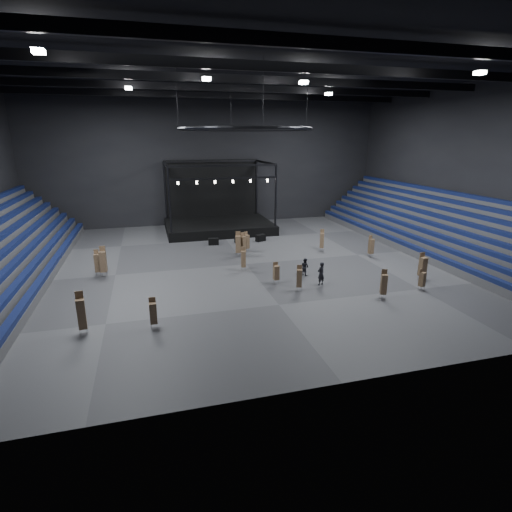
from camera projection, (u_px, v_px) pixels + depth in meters
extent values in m
plane|color=#464648|center=(246.00, 264.00, 40.18)|extent=(50.00, 50.00, 0.00)
cube|color=black|center=(245.00, 69.00, 35.01)|extent=(50.00, 42.00, 0.20)
cube|color=black|center=(210.00, 161.00, 57.00)|extent=(50.00, 0.20, 18.00)
cube|color=black|center=(355.00, 213.00, 18.19)|extent=(50.00, 0.20, 18.00)
cube|color=black|center=(466.00, 168.00, 43.89)|extent=(0.20, 42.00, 18.00)
cube|color=#4C4C4F|center=(7.00, 280.00, 34.68)|extent=(7.20, 40.00, 0.75)
cube|color=#0E143F|center=(48.00, 270.00, 35.35)|extent=(0.59, 40.00, 0.40)
cube|color=#4C4C4F|center=(1.00, 276.00, 34.46)|extent=(6.30, 40.00, 1.50)
cube|color=#0E143F|center=(35.00, 263.00, 34.90)|extent=(0.59, 40.00, 0.40)
cube|color=#0E143F|center=(22.00, 256.00, 34.46)|extent=(0.59, 40.00, 0.40)
cube|color=#0E143F|center=(9.00, 248.00, 34.02)|extent=(0.59, 40.00, 0.40)
cube|color=#4C4C4F|center=(428.00, 246.00, 45.46)|extent=(7.20, 40.00, 0.75)
cube|color=#0E143F|center=(403.00, 243.00, 44.46)|extent=(0.59, 40.00, 0.40)
cube|color=#4C4C4F|center=(432.00, 243.00, 45.46)|extent=(6.30, 40.00, 1.50)
cube|color=#0E143F|center=(411.00, 236.00, 44.48)|extent=(0.59, 40.00, 0.40)
cube|color=#4C4C4F|center=(436.00, 239.00, 45.47)|extent=(5.40, 40.00, 2.25)
cube|color=#0E143F|center=(419.00, 229.00, 44.49)|extent=(0.59, 40.00, 0.40)
cube|color=#4C4C4F|center=(439.00, 236.00, 45.47)|extent=(4.50, 40.00, 3.00)
cube|color=#0E143F|center=(427.00, 222.00, 44.50)|extent=(0.59, 40.00, 0.40)
cube|color=#4C4C4F|center=(443.00, 232.00, 45.48)|extent=(3.60, 40.00, 3.75)
cube|color=#0E143F|center=(434.00, 215.00, 44.51)|extent=(0.59, 40.00, 0.40)
cube|color=#4C4C4F|center=(447.00, 229.00, 45.48)|extent=(2.70, 40.00, 4.50)
cube|color=#0E143F|center=(442.00, 208.00, 44.52)|extent=(0.59, 40.00, 0.40)
cube|color=#4C4C4F|center=(451.00, 225.00, 45.49)|extent=(1.80, 40.00, 5.25)
cube|color=#0E143F|center=(450.00, 201.00, 44.53)|extent=(0.59, 40.00, 0.40)
cube|color=#4C4C4F|center=(454.00, 222.00, 45.50)|extent=(0.90, 40.00, 6.00)
cube|color=#0E143F|center=(458.00, 194.00, 44.54)|extent=(0.59, 40.00, 0.40)
cube|color=black|center=(219.00, 226.00, 54.33)|extent=(14.00, 10.00, 1.20)
cube|color=black|center=(212.00, 188.00, 57.45)|extent=(13.30, 0.30, 8.00)
cylinder|color=black|center=(169.00, 200.00, 47.13)|extent=(0.24, 0.24, 7.80)
cylinder|color=black|center=(165.00, 191.00, 55.63)|extent=(0.24, 0.24, 7.80)
cylinder|color=black|center=(276.00, 196.00, 50.45)|extent=(0.24, 0.24, 7.80)
cylinder|color=black|center=(257.00, 188.00, 58.95)|extent=(0.24, 0.24, 7.80)
cube|color=black|center=(224.00, 166.00, 47.67)|extent=(13.40, 0.25, 0.25)
cube|color=black|center=(211.00, 161.00, 56.17)|extent=(13.40, 0.25, 0.25)
cube|color=black|center=(224.00, 178.00, 48.10)|extent=(13.40, 0.20, 0.20)
cylinder|color=white|center=(178.00, 183.00, 46.83)|extent=(0.24, 0.24, 0.35)
cylinder|color=white|center=(197.00, 182.00, 47.38)|extent=(0.24, 0.24, 0.35)
cylinder|color=white|center=(215.00, 182.00, 47.94)|extent=(0.24, 0.24, 0.35)
cylinder|color=white|center=(233.00, 181.00, 48.49)|extent=(0.24, 0.24, 0.35)
cylinder|color=white|center=(250.00, 181.00, 49.05)|extent=(0.24, 0.24, 0.35)
cylinder|color=white|center=(268.00, 180.00, 49.60)|extent=(0.24, 0.24, 0.35)
torus|color=black|center=(245.00, 129.00, 36.45)|extent=(12.30, 12.30, 0.30)
cylinder|color=black|center=(307.00, 101.00, 37.24)|extent=(0.04, 0.04, 5.00)
cylinder|color=black|center=(231.00, 105.00, 41.27)|extent=(0.04, 0.04, 5.00)
cylinder|color=black|center=(177.00, 98.00, 34.22)|extent=(0.04, 0.04, 5.00)
cylinder|color=black|center=(263.00, 93.00, 30.18)|extent=(0.04, 0.04, 5.00)
cube|color=black|center=(311.00, 42.00, 21.38)|extent=(49.00, 0.35, 0.70)
cube|color=black|center=(267.00, 66.00, 28.77)|extent=(49.00, 0.35, 0.70)
cube|color=black|center=(245.00, 79.00, 35.24)|extent=(49.00, 0.35, 0.70)
cube|color=black|center=(229.00, 88.00, 41.71)|extent=(49.00, 0.35, 0.70)
cube|color=black|center=(216.00, 95.00, 49.11)|extent=(49.00, 0.35, 0.70)
cube|color=white|center=(38.00, 51.00, 20.80)|extent=(0.60, 0.60, 0.25)
cube|color=white|center=(480.00, 73.00, 27.85)|extent=(0.60, 0.60, 0.25)
cube|color=white|center=(129.00, 88.00, 36.59)|extent=(0.60, 0.60, 0.25)
cube|color=white|center=(329.00, 94.00, 41.63)|extent=(0.60, 0.60, 0.25)
cube|color=white|center=(206.00, 79.00, 30.71)|extent=(0.60, 0.60, 0.25)
cube|color=white|center=(303.00, 82.00, 32.72)|extent=(0.60, 0.60, 0.25)
cube|color=black|center=(213.00, 241.00, 47.30)|extent=(1.24, 0.70, 0.80)
cube|color=black|center=(239.00, 240.00, 48.29)|extent=(1.11, 0.70, 0.69)
cube|color=black|center=(261.00, 238.00, 48.95)|extent=(1.37, 1.06, 0.82)
cylinder|color=silver|center=(321.00, 250.00, 44.58)|extent=(0.03, 0.03, 0.37)
cylinder|color=silver|center=(319.00, 249.00, 44.91)|extent=(0.03, 0.03, 0.37)
cylinder|color=silver|center=(324.00, 250.00, 44.67)|extent=(0.03, 0.03, 0.37)
cylinder|color=silver|center=(322.00, 249.00, 45.00)|extent=(0.03, 0.03, 0.37)
cube|color=#8F6D4E|center=(322.00, 240.00, 44.50)|extent=(0.59, 0.59, 1.68)
cube|color=#8F6D4E|center=(322.00, 233.00, 44.45)|extent=(0.42, 0.22, 0.92)
cylinder|color=silver|center=(242.00, 269.00, 38.07)|extent=(0.03, 0.03, 0.35)
cylinder|color=silver|center=(241.00, 268.00, 38.38)|extent=(0.03, 0.03, 0.35)
cylinder|color=silver|center=(246.00, 269.00, 38.16)|extent=(0.03, 0.03, 0.35)
cylinder|color=silver|center=(245.00, 268.00, 38.46)|extent=(0.03, 0.03, 0.35)
cube|color=#8F6D4E|center=(243.00, 259.00, 37.99)|extent=(0.46, 0.46, 1.58)
cube|color=#8F6D4E|center=(243.00, 251.00, 37.94)|extent=(0.41, 0.09, 0.87)
cylinder|color=silver|center=(382.00, 297.00, 31.45)|extent=(0.03, 0.03, 0.38)
cylinder|color=silver|center=(379.00, 295.00, 31.79)|extent=(0.03, 0.03, 0.38)
cylinder|color=silver|center=(386.00, 297.00, 31.54)|extent=(0.03, 0.03, 0.38)
cylinder|color=silver|center=(383.00, 295.00, 31.88)|extent=(0.03, 0.03, 0.38)
cube|color=#8F6D4E|center=(384.00, 284.00, 31.38)|extent=(0.58, 0.58, 1.61)
cube|color=#8F6D4E|center=(384.00, 274.00, 31.34)|extent=(0.43, 0.21, 0.88)
cylinder|color=silver|center=(242.00, 254.00, 42.89)|extent=(0.03, 0.03, 0.38)
cylinder|color=silver|center=(242.00, 253.00, 43.22)|extent=(0.03, 0.03, 0.38)
cylinder|color=silver|center=(245.00, 254.00, 42.98)|extent=(0.03, 0.03, 0.38)
cylinder|color=silver|center=(245.00, 253.00, 43.31)|extent=(0.03, 0.03, 0.38)
cube|color=#8F6D4E|center=(243.00, 244.00, 42.79)|extent=(0.58, 0.58, 1.73)
cube|color=#8F6D4E|center=(242.00, 237.00, 42.71)|extent=(0.42, 0.20, 0.95)
cylinder|color=silver|center=(298.00, 290.00, 33.01)|extent=(0.03, 0.03, 0.37)
cylinder|color=silver|center=(296.00, 288.00, 33.33)|extent=(0.03, 0.03, 0.37)
cylinder|color=silver|center=(302.00, 289.00, 33.10)|extent=(0.03, 0.03, 0.37)
cylinder|color=silver|center=(300.00, 288.00, 33.42)|extent=(0.03, 0.03, 0.37)
cube|color=#8F6D4E|center=(299.00, 278.00, 32.95)|extent=(0.57, 0.57, 1.49)
cube|color=#8F6D4E|center=(299.00, 269.00, 32.92)|extent=(0.41, 0.20, 0.82)
cylinder|color=silver|center=(96.00, 274.00, 36.66)|extent=(0.03, 0.03, 0.37)
cylinder|color=silver|center=(97.00, 273.00, 36.98)|extent=(0.03, 0.03, 0.37)
cylinder|color=silver|center=(100.00, 274.00, 36.75)|extent=(0.03, 0.03, 0.37)
cylinder|color=silver|center=(101.00, 273.00, 37.07)|extent=(0.03, 0.03, 0.37)
cube|color=#8F6D4E|center=(97.00, 263.00, 36.57)|extent=(0.45, 0.45, 1.67)
cube|color=#8F6D4E|center=(96.00, 254.00, 36.52)|extent=(0.43, 0.07, 0.92)
cylinder|color=silver|center=(421.00, 289.00, 33.15)|extent=(0.03, 0.03, 0.36)
cylinder|color=silver|center=(418.00, 288.00, 33.46)|extent=(0.03, 0.03, 0.36)
cylinder|color=silver|center=(424.00, 289.00, 33.23)|extent=(0.03, 0.03, 0.36)
cylinder|color=silver|center=(422.00, 287.00, 33.54)|extent=(0.03, 0.03, 0.36)
cube|color=#8F6D4E|center=(422.00, 279.00, 33.12)|extent=(0.55, 0.55, 1.20)
cube|color=#8F6D4E|center=(421.00, 273.00, 33.11)|extent=(0.40, 0.19, 0.66)
cylinder|color=silver|center=(370.00, 256.00, 42.34)|extent=(0.03, 0.03, 0.38)
cylinder|color=silver|center=(368.00, 255.00, 42.67)|extent=(0.03, 0.03, 0.38)
cylinder|color=silver|center=(373.00, 256.00, 42.43)|extent=(0.03, 0.03, 0.38)
cylinder|color=silver|center=(371.00, 255.00, 42.76)|extent=(0.03, 0.03, 0.38)
cube|color=#8F6D4E|center=(371.00, 246.00, 42.27)|extent=(0.55, 0.55, 1.60)
cube|color=#8F6D4E|center=(370.00, 239.00, 42.21)|extent=(0.43, 0.16, 0.88)
cylinder|color=silver|center=(275.00, 282.00, 34.62)|extent=(0.03, 0.03, 0.38)
cylinder|color=silver|center=(273.00, 281.00, 34.95)|extent=(0.03, 0.03, 0.38)
cylinder|color=silver|center=(279.00, 282.00, 34.71)|extent=(0.03, 0.03, 0.38)
cylinder|color=silver|center=(277.00, 281.00, 35.04)|extent=(0.03, 0.03, 0.38)
cube|color=#8F6D4E|center=(276.00, 273.00, 34.60)|extent=(0.48, 0.48, 1.26)
cube|color=#8F6D4E|center=(275.00, 266.00, 34.60)|extent=(0.44, 0.08, 0.69)
cylinder|color=silver|center=(151.00, 327.00, 26.48)|extent=(0.03, 0.03, 0.38)
cylinder|color=silver|center=(151.00, 325.00, 26.82)|extent=(0.03, 0.03, 0.38)
cylinder|color=silver|center=(157.00, 326.00, 26.57)|extent=(0.03, 0.03, 0.38)
cylinder|color=silver|center=(157.00, 324.00, 26.91)|extent=(0.03, 0.03, 0.38)
cube|color=#8F6D4E|center=(153.00, 313.00, 26.43)|extent=(0.48, 0.48, 1.44)
cube|color=#8F6D4E|center=(152.00, 303.00, 26.41)|extent=(0.44, 0.08, 0.79)
cylinder|color=silver|center=(80.00, 333.00, 25.65)|extent=(0.03, 0.03, 0.43)
cylinder|color=silver|center=(81.00, 330.00, 26.03)|extent=(0.03, 0.03, 0.43)
cylinder|color=silver|center=(87.00, 332.00, 25.76)|extent=(0.03, 0.03, 0.43)
cylinder|color=silver|center=(88.00, 329.00, 26.13)|extent=(0.03, 0.03, 0.43)
cube|color=#8F6D4E|center=(81.00, 314.00, 25.54)|extent=(0.57, 0.57, 2.00)
cube|color=#8F6D4E|center=(80.00, 299.00, 25.46)|extent=(0.49, 0.12, 1.10)
cylinder|color=silver|center=(421.00, 279.00, 35.35)|extent=(0.03, 0.03, 0.45)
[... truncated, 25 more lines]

